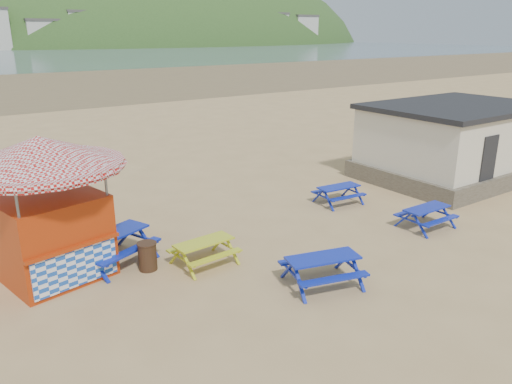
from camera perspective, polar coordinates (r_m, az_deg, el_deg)
ground at (r=15.37m, az=1.61°, el=-5.31°), size 400.00×400.00×0.00m
picnic_table_blue_a at (r=14.21m, az=-16.04°, el=-6.17°), size 2.53×2.31×0.86m
picnic_table_blue_b at (r=18.55m, az=9.40°, el=-0.31°), size 1.70×1.42×0.67m
picnic_table_blue_c at (r=22.45m, az=13.67°, el=2.79°), size 1.96×1.62×0.78m
picnic_table_blue_d at (r=12.66m, az=7.60°, el=-8.91°), size 2.14×1.89×0.76m
picnic_table_blue_f at (r=16.98m, az=18.85°, el=-2.76°), size 1.64×1.33×0.69m
picnic_table_yellow at (r=13.68m, az=-5.94°, el=-6.91°), size 1.72×1.42×0.68m
ice_cream_kiosk at (r=13.41m, az=-23.02°, el=0.21°), size 4.85×4.85×3.67m
litter_bin at (r=13.61m, az=-12.30°, el=-7.16°), size 0.52×0.52×0.77m
amenity_block at (r=23.03m, az=21.65°, el=5.42°), size 7.40×5.40×3.15m
headland_town at (r=260.82m, az=-13.11°, el=14.01°), size 264.00×144.00×108.00m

